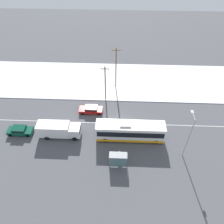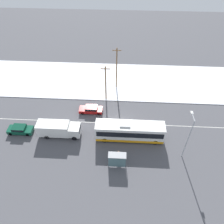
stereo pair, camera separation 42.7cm
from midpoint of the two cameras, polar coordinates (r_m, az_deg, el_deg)
ground_plane at (r=41.05m, az=1.85°, el=-3.02°), size 120.00×120.00×0.00m
snow_lot at (r=51.25m, az=2.13°, el=8.16°), size 80.00×14.36×0.12m
lane_marking_center at (r=41.05m, az=1.85°, el=-3.02°), size 60.00×0.12×0.00m
city_bus at (r=37.55m, az=4.43°, el=-5.00°), size 11.66×2.57×3.59m
box_truck at (r=39.12m, az=-14.20°, el=-4.43°), size 7.42×2.30×2.82m
sedan_car at (r=42.91m, az=-5.82°, el=0.72°), size 4.53×1.80×1.38m
parked_car_near_truck at (r=42.24m, az=-23.20°, el=-4.40°), size 4.39×1.80×1.45m
pedestrian_at_stop at (r=35.32m, az=1.55°, el=-10.90°), size 0.66×0.29×1.83m
bus_shelter at (r=34.09m, az=1.24°, el=-12.23°), size 2.77×1.20×2.40m
streetlamp at (r=34.64m, az=19.22°, el=-5.21°), size 0.36×2.21×8.32m
utility_pole_roadside at (r=43.63m, az=-2.05°, el=7.57°), size 1.80×0.24×7.91m
utility_pole_snowlot at (r=46.64m, az=0.77°, el=11.42°), size 1.80×0.24×9.47m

